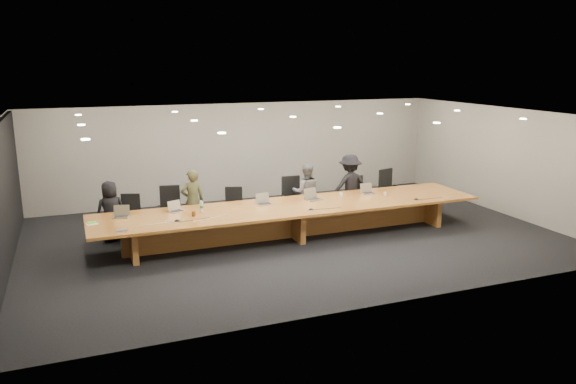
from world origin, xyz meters
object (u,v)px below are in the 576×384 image
Objects in this scene: person_d at (350,186)px; mic_right at (416,199)px; laptop_d at (314,194)px; mic_center at (311,209)px; chair_mid_right at (294,199)px; water_bottle at (202,207)px; paper_cup_near at (341,195)px; paper_cup_far at (385,194)px; mic_left at (177,220)px; person_b at (193,201)px; laptop_b at (177,206)px; chair_left at (171,210)px; chair_mid_left at (234,208)px; person_a at (111,211)px; laptop_e at (369,189)px; person_c at (306,192)px; chair_far_left at (130,217)px; conference_table at (293,215)px; av_box at (121,230)px; laptop_a at (121,212)px; chair_far_right at (391,190)px; amber_mug at (194,214)px; chair_right at (360,195)px; laptop_c at (265,199)px.

person_d is 12.58× the size of mic_right.
mic_center is (-0.41, -0.80, -0.12)m from laptop_d.
water_bottle is (-2.60, -1.06, 0.30)m from chair_mid_right.
paper_cup_near reaches higher than mic_right.
paper_cup_far is 2.33m from mic_center.
water_bottle is at bearing 10.40° from person_d.
person_b is at bearing 67.12° from mic_left.
person_b reaches higher than laptop_b.
chair_mid_left is (1.50, -0.12, -0.06)m from chair_left.
laptop_e is at bearing 158.50° from person_a.
chair_far_left is at bearing 18.81° from person_c.
conference_table is 2.35m from person_d.
person_d is 0.74m from laptop_e.
laptop_e is 1.64× the size of av_box.
laptop_a is 1.64× the size of av_box.
chair_far_right is at bearing -159.59° from person_c.
person_b is 11.67× the size of mic_right.
person_a is 7.09m from mic_right.
laptop_d is at bearing -178.70° from chair_far_right.
person_b is at bearing 88.64° from water_bottle.
conference_table is 7.86× the size of chair_mid_right.
paper_cup_far reaches higher than mic_right.
mic_left is at bearing -148.35° from amber_mug.
person_b reaches higher than chair_mid_right.
chair_mid_left is (-1.06, 1.20, -0.02)m from conference_table.
av_box is at bearing -173.41° from laptop_e.
laptop_b is at bearing 134.22° from person_a.
paper_cup_near is at bearing 7.81° from chair_far_left.
water_bottle is at bearing 174.84° from conference_table.
person_c reaches higher than chair_left.
person_d reaches higher than chair_mid_right.
paper_cup_far is (-0.86, -1.10, 0.22)m from chair_far_right.
mic_right is at bearing -55.00° from paper_cup_far.
person_d reaches higher than laptop_a.
chair_mid_left is 10.72× the size of paper_cup_near.
chair_right is 6.30m from person_a.
amber_mug is 0.77× the size of mic_right.
laptop_d is (1.23, -0.01, 0.01)m from laptop_c.
mic_left is (-4.90, -0.72, -0.11)m from laptop_e.
person_c is 4.67m from laptop_a.
chair_far_right is 1.41m from paper_cup_far.
laptop_d is at bearing 98.02° from person_c.
chair_far_left is 1.80m from mic_left.
chair_far_left is 5.78m from laptop_e.
chair_right reaches higher than mic_center.
mic_left is at bearing -45.06° from chair_far_left.
person_c is 18.11× the size of paper_cup_far.
chair_mid_left reaches higher than paper_cup_far.
person_c is 2.73m from mic_right.
person_c is at bearing 146.72° from paper_cup_far.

